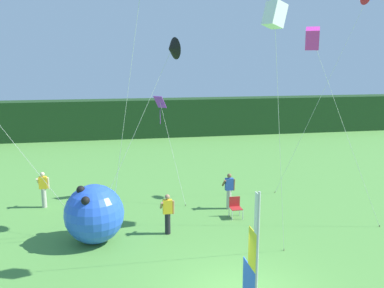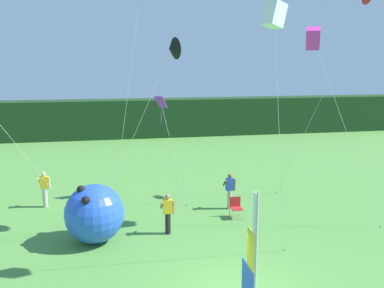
{
  "view_description": "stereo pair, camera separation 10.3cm",
  "coord_description": "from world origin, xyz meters",
  "views": [
    {
      "loc": [
        -3.39,
        -10.45,
        6.72
      ],
      "look_at": [
        -0.68,
        3.46,
        3.88
      ],
      "focal_mm": 38.93,
      "sensor_mm": 36.0,
      "label": 1
    },
    {
      "loc": [
        -3.29,
        -10.47,
        6.72
      ],
      "look_at": [
        -0.68,
        3.46,
        3.88
      ],
      "focal_mm": 38.93,
      "sensor_mm": 36.0,
      "label": 2
    }
  ],
  "objects": [
    {
      "name": "person_near_banner",
      "position": [
        1.78,
        7.19,
        0.89
      ],
      "size": [
        0.55,
        0.48,
        1.68
      ],
      "color": "#B7B2A3",
      "rests_on": "ground"
    },
    {
      "name": "person_far_left",
      "position": [
        -1.38,
        4.9,
        0.87
      ],
      "size": [
        0.55,
        0.48,
        1.63
      ],
      "color": "black",
      "rests_on": "ground"
    },
    {
      "name": "kite_magenta_box_6",
      "position": [
        4.35,
        4.9,
        7.54
      ],
      "size": [
        3.36,
        1.47,
        8.02
      ],
      "color": "brown",
      "rests_on": "ground"
    },
    {
      "name": "person_mid_field",
      "position": [
        -6.62,
        9.0,
        0.91
      ],
      "size": [
        0.55,
        0.48,
        1.7
      ],
      "color": "#B7B2A3",
      "rests_on": "ground"
    },
    {
      "name": "folding_chair",
      "position": [
        1.76,
        6.1,
        0.51
      ],
      "size": [
        0.51,
        0.51,
        0.89
      ],
      "color": "#BCBCC1",
      "rests_on": "ground"
    },
    {
      "name": "kite_white_box_2",
      "position": [
        1.34,
        1.36,
        7.99
      ],
      "size": [
        1.59,
        1.61,
        8.42
      ],
      "color": "brown",
      "rests_on": "ground"
    },
    {
      "name": "inflatable_balloon",
      "position": [
        -4.17,
        4.67,
        1.12
      ],
      "size": [
        2.22,
        2.22,
        2.28
      ],
      "color": "blue",
      "rests_on": "ground"
    },
    {
      "name": "distant_treeline",
      "position": [
        0.0,
        26.72,
        1.68
      ],
      "size": [
        80.0,
        2.4,
        3.35
      ],
      "primitive_type": "cube",
      "color": "#193819",
      "rests_on": "ground"
    },
    {
      "name": "kite_black_delta_5",
      "position": [
        -1.08,
        5.41,
        7.14
      ],
      "size": [
        3.77,
        1.33,
        7.59
      ],
      "color": "brown",
      "rests_on": "ground"
    },
    {
      "name": "banner_flag",
      "position": [
        -0.13,
        -1.51,
        1.81
      ],
      "size": [
        0.06,
        1.03,
        3.78
      ],
      "color": "#B7B7BC",
      "rests_on": "ground"
    },
    {
      "name": "kite_purple_diamond_3",
      "position": [
        -1.04,
        9.35,
        4.49
      ],
      "size": [
        1.31,
        1.87,
        5.07
      ],
      "color": "brown",
      "rests_on": "ground"
    }
  ]
}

